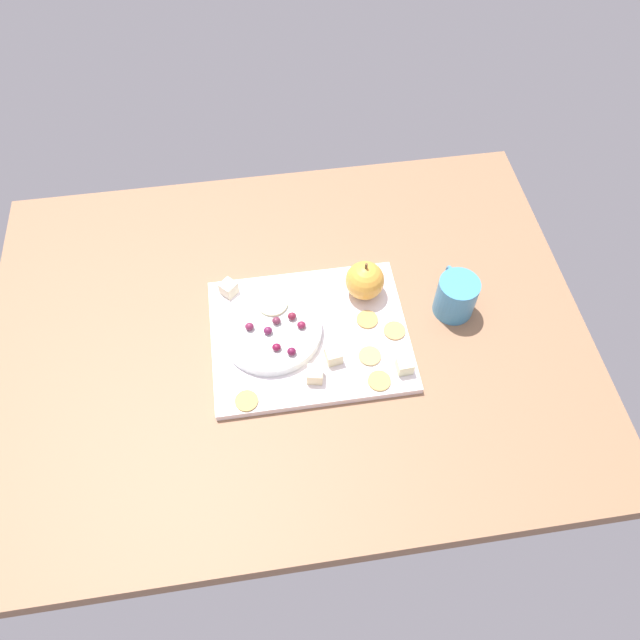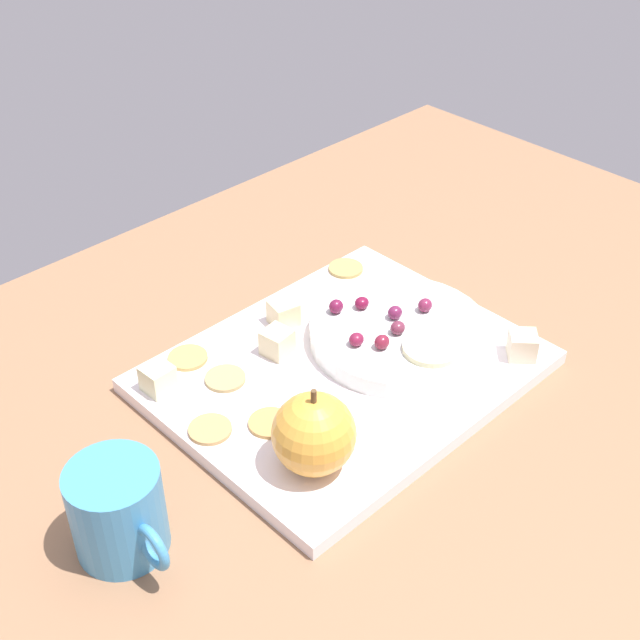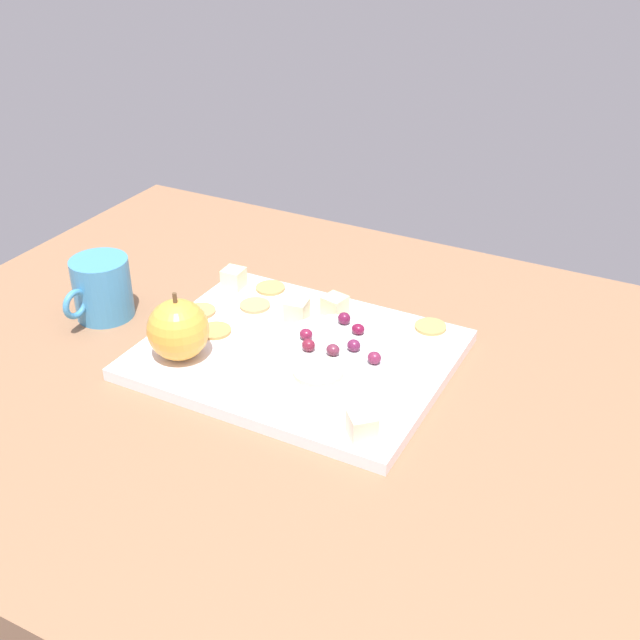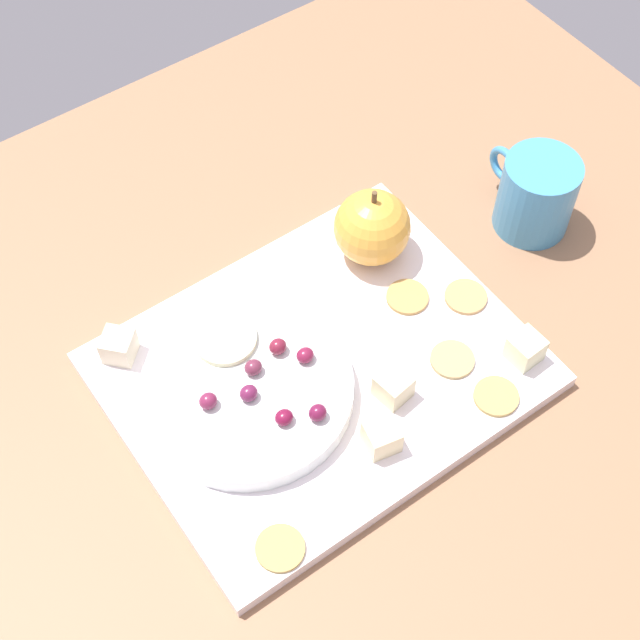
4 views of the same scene
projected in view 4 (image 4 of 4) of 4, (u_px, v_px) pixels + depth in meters
table at (272, 389)px, 87.58cm from camera, size 111.87×83.93×4.48cm
platter at (320, 370)px, 85.27cm from camera, size 36.07×28.73×1.53cm
serving_dish at (248, 389)px, 82.08cm from camera, size 18.66×18.66×2.00cm
apple_whole at (372, 227)px, 88.96cm from camera, size 7.38×7.38×7.38cm
apple_stem at (374, 197)px, 85.42cm from camera, size 0.50×0.50×1.20cm
cheese_cube_0 at (393, 387)px, 81.82cm from camera, size 3.09×3.09×2.73cm
cheese_cube_1 at (525, 349)px, 84.02cm from camera, size 2.86×2.86×2.73cm
cheese_cube_2 at (382, 437)px, 79.06cm from camera, size 3.23×3.23×2.73cm
cheese_cube_3 at (119, 346)px, 84.19cm from camera, size 3.86×3.86×2.73cm
cracker_0 at (466, 297)px, 88.70cm from camera, size 4.03×4.03×0.40cm
cracker_1 at (407, 297)px, 88.68cm from camera, size 4.03×4.03×0.40cm
cracker_2 at (280, 548)px, 74.78cm from camera, size 4.03×4.03×0.40cm
cracker_3 at (452, 360)px, 84.76cm from camera, size 4.03×4.03×0.40cm
cracker_4 at (496, 396)px, 82.61cm from camera, size 4.03×4.03×0.40cm
grape_0 at (305, 355)px, 82.09cm from camera, size 1.60×1.44×1.35cm
grape_1 at (208, 401)px, 79.44cm from camera, size 1.60×1.44×1.48cm
grape_2 at (249, 393)px, 79.90cm from camera, size 1.60×1.44×1.43cm
grape_3 at (253, 367)px, 81.37cm from camera, size 1.60×1.44×1.38cm
grape_4 at (284, 417)px, 78.66cm from camera, size 1.60×1.44×1.29cm
grape_5 at (280, 349)px, 82.36cm from camera, size 1.60×1.44×1.49cm
grape_6 at (313, 415)px, 78.63cm from camera, size 1.60×1.44×1.52cm
apple_slice_0 at (225, 338)px, 83.53cm from camera, size 5.72×5.72×0.60cm
cup at (536, 194)px, 92.79cm from camera, size 7.59×10.80×8.22cm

